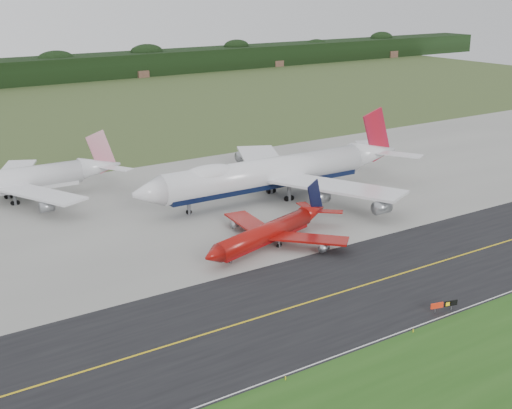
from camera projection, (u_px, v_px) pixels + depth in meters
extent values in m
plane|color=#455527|center=(336.00, 281.00, 121.10)|extent=(600.00, 600.00, 0.00)
cube|color=#224D16|center=(509.00, 370.00, 93.49)|extent=(400.00, 30.00, 0.01)
cube|color=black|center=(351.00, 289.00, 117.94)|extent=(400.00, 32.00, 0.02)
cube|color=gray|center=(189.00, 206.00, 161.33)|extent=(400.00, 78.00, 0.01)
cube|color=gold|center=(351.00, 289.00, 117.94)|extent=(400.00, 0.40, 0.00)
cube|color=silver|center=(421.00, 325.00, 105.71)|extent=(400.00, 0.25, 0.00)
cylinder|color=white|center=(265.00, 173.00, 164.16)|extent=(52.93, 7.66, 6.71)
cube|color=black|center=(265.00, 182.00, 164.81)|extent=(50.26, 5.93, 2.35)
cone|color=white|center=(147.00, 193.00, 148.65)|extent=(6.72, 6.83, 6.71)
cone|color=white|center=(374.00, 153.00, 181.44)|extent=(14.06, 6.96, 6.71)
ellipsoid|color=white|center=(209.00, 174.00, 155.89)|extent=(13.78, 5.95, 4.28)
cube|color=white|center=(337.00, 187.00, 157.37)|extent=(20.86, 31.19, 0.58)
cube|color=white|center=(262.00, 160.00, 181.23)|extent=(21.69, 31.04, 0.58)
cube|color=#B21427|center=(377.00, 135.00, 180.47)|extent=(9.65, 0.71, 13.90)
cylinder|color=gray|center=(320.00, 197.00, 156.29)|extent=(3.71, 2.88, 2.82)
cylinder|color=gray|center=(250.00, 169.00, 179.11)|extent=(3.71, 2.88, 2.82)
cylinder|color=gray|center=(382.00, 207.00, 149.07)|extent=(3.71, 2.88, 2.82)
cylinder|color=gray|center=(243.00, 156.00, 192.65)|extent=(3.71, 2.88, 2.82)
cylinder|color=black|center=(189.00, 212.00, 155.45)|extent=(1.22, 0.56, 1.21)
cylinder|color=slate|center=(289.00, 192.00, 164.70)|extent=(0.96, 0.96, 4.49)
cylinder|color=black|center=(289.00, 198.00, 165.19)|extent=(1.22, 0.63, 1.21)
cylinder|color=slate|center=(271.00, 184.00, 170.59)|extent=(0.96, 0.96, 4.49)
cylinder|color=black|center=(271.00, 191.00, 171.08)|extent=(1.22, 0.63, 1.21)
cylinder|color=maroon|center=(264.00, 233.00, 135.38)|extent=(26.09, 11.09, 3.55)
cube|color=maroon|center=(264.00, 239.00, 135.73)|extent=(24.58, 9.86, 1.24)
cone|color=maroon|center=(212.00, 256.00, 124.40)|extent=(4.17, 4.35, 3.55)
cone|color=maroon|center=(314.00, 211.00, 147.64)|extent=(7.65, 5.42, 3.55)
cube|color=maroon|center=(309.00, 238.00, 134.56)|extent=(13.30, 14.00, 0.40)
cube|color=maroon|center=(250.00, 223.00, 143.27)|extent=(6.70, 15.11, 0.40)
cube|color=black|center=(315.00, 198.00, 147.20)|extent=(5.44, 1.92, 8.07)
cylinder|color=gray|center=(324.00, 248.00, 132.57)|extent=(2.29, 1.99, 1.49)
cylinder|color=gray|center=(236.00, 224.00, 145.44)|extent=(2.29, 1.99, 1.49)
cylinder|color=black|center=(230.00, 261.00, 128.74)|extent=(0.69, 0.46, 0.64)
cylinder|color=slate|center=(279.00, 242.00, 136.37)|extent=(0.62, 0.62, 1.83)
cylinder|color=black|center=(279.00, 245.00, 136.55)|extent=(0.70, 0.49, 0.64)
cylinder|color=slate|center=(263.00, 238.00, 138.70)|extent=(0.62, 0.62, 1.83)
cylinder|color=black|center=(263.00, 241.00, 138.88)|extent=(0.70, 0.49, 0.64)
cone|color=white|center=(100.00, 166.00, 174.04)|extent=(10.53, 5.81, 5.44)
cube|color=white|center=(41.00, 194.00, 156.30)|extent=(15.26, 23.42, 0.49)
cube|color=white|center=(14.00, 172.00, 174.43)|extent=(16.51, 23.20, 0.49)
cube|color=#AA0C33|center=(101.00, 152.00, 173.29)|extent=(7.52, 0.71, 10.82)
cylinder|color=gray|center=(47.00, 207.00, 152.24)|extent=(3.05, 2.39, 2.29)
cylinder|color=gray|center=(8.00, 173.00, 179.04)|extent=(3.05, 2.39, 2.29)
cylinder|color=slate|center=(15.00, 198.00, 161.77)|extent=(0.79, 0.79, 3.43)
cylinder|color=black|center=(15.00, 203.00, 162.14)|extent=(1.00, 0.52, 0.98)
cylinder|color=slate|center=(8.00, 191.00, 166.61)|extent=(0.79, 0.79, 3.43)
cylinder|color=black|center=(9.00, 196.00, 166.97)|extent=(1.00, 0.52, 0.98)
cylinder|color=slate|center=(435.00, 311.00, 109.49)|extent=(0.12, 0.12, 0.69)
cylinder|color=slate|center=(451.00, 308.00, 110.44)|extent=(0.12, 0.12, 0.69)
cube|color=#A5210C|center=(437.00, 306.00, 109.35)|extent=(2.14, 0.71, 0.88)
cube|color=black|center=(447.00, 304.00, 109.95)|extent=(1.00, 0.42, 0.88)
cube|color=black|center=(454.00, 303.00, 110.33)|extent=(1.19, 0.47, 0.88)
cylinder|color=yellow|center=(285.00, 378.00, 91.00)|extent=(0.16, 0.16, 0.50)
cylinder|color=yellow|center=(413.00, 331.00, 103.39)|extent=(0.16, 0.16, 0.50)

